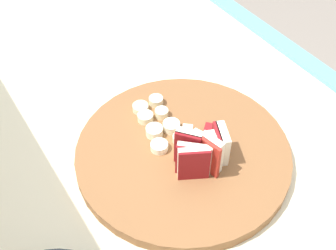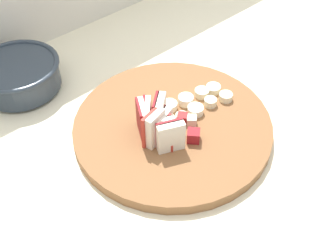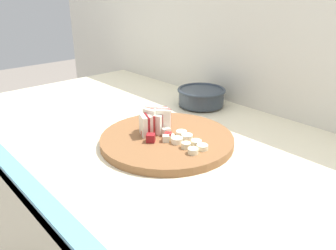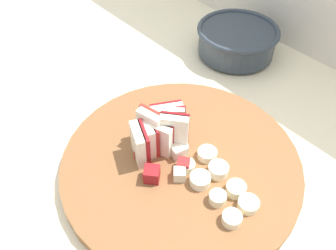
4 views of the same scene
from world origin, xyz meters
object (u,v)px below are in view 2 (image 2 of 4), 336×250
object	(u,v)px
cutting_board	(173,127)
apple_dice_pile	(172,127)
ceramic_bowl	(18,74)
banana_slice_rows	(197,101)
apple_wedge_fan	(157,124)

from	to	relation	value
cutting_board	apple_dice_pile	size ratio (longest dim) A/B	3.79
apple_dice_pile	ceramic_bowl	xyz separation A→B (m)	(-0.13, 0.30, 0.01)
banana_slice_rows	ceramic_bowl	world-z (taller)	ceramic_bowl
apple_dice_pile	banana_slice_rows	world-z (taller)	apple_dice_pile
cutting_board	ceramic_bowl	world-z (taller)	ceramic_bowl
banana_slice_rows	ceramic_bowl	bearing A→B (deg)	126.94
ceramic_bowl	apple_wedge_fan	bearing A→B (deg)	-70.95
apple_wedge_fan	ceramic_bowl	xyz separation A→B (m)	(-0.10, 0.29, -0.02)
apple_wedge_fan	apple_dice_pile	distance (m)	0.04
apple_dice_pile	ceramic_bowl	world-z (taller)	ceramic_bowl
apple_wedge_fan	banana_slice_rows	bearing A→B (deg)	7.16
apple_dice_pile	ceramic_bowl	bearing A→B (deg)	113.39
cutting_board	ceramic_bowl	distance (m)	0.32
cutting_board	apple_dice_pile	bearing A→B (deg)	-134.05
apple_dice_pile	ceramic_bowl	distance (m)	0.32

